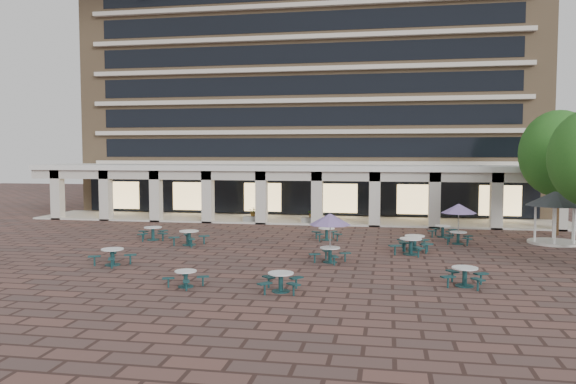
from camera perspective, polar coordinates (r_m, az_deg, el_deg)
name	(u,v)px	position (r m, az deg, el deg)	size (l,w,h in m)	color
ground	(249,253)	(30.12, -4.03, -6.25)	(120.00, 120.00, 0.00)	brown
apartment_building	(313,78)	(55.17, 2.53, 11.54)	(40.00, 15.50, 25.20)	#917352
retail_arcade	(294,183)	(44.20, 0.65, 0.94)	(42.00, 6.60, 4.40)	white
picnic_table_1	(112,255)	(28.20, -17.40, -6.16)	(2.13, 2.13, 0.79)	#164144
picnic_table_2	(281,280)	(21.89, -0.74, -8.96)	(1.77, 1.77, 0.75)	#164144
picnic_table_3	(465,275)	(23.84, 17.51, -8.03)	(2.01, 2.01, 0.77)	#164144
picnic_table_5	(186,277)	(23.04, -10.35, -8.51)	(1.80, 1.80, 0.66)	#164144
picnic_table_6	(330,221)	(27.45, 4.30, -2.96)	(2.07, 2.07, 2.39)	#164144
picnic_table_7	(411,245)	(30.39, 12.36, -5.26)	(2.34, 2.34, 0.86)	#164144
picnic_table_8	(153,232)	(35.54, -13.56, -3.99)	(2.20, 2.20, 0.81)	#164144
picnic_table_9	(327,233)	(34.66, 3.95, -4.15)	(1.98, 1.98, 0.75)	#164144
picnic_table_10	(415,241)	(31.78, 12.75, -4.91)	(1.93, 1.93, 0.82)	#164144
picnic_table_11	(459,210)	(34.33, 16.95, -1.76)	(2.05, 2.05, 2.37)	#164144
picnic_table_12	(189,236)	(33.18, -10.02, -4.47)	(2.22, 2.22, 0.84)	#164144
picnic_table_13	(443,230)	(37.07, 15.44, -3.76)	(1.95, 1.95, 0.75)	#164144
gazebo	(555,204)	(36.56, 25.48, -1.15)	(3.31, 3.31, 3.08)	beige
tree_east_c	(558,154)	(40.21, 25.76, 3.53)	(4.87, 4.87, 8.12)	#422C1A
planter_left	(253,217)	(43.14, -3.55, -2.52)	(1.50, 0.75, 1.20)	gray
planter_right	(312,219)	(42.31, 2.41, -2.71)	(1.50, 0.67, 1.14)	gray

